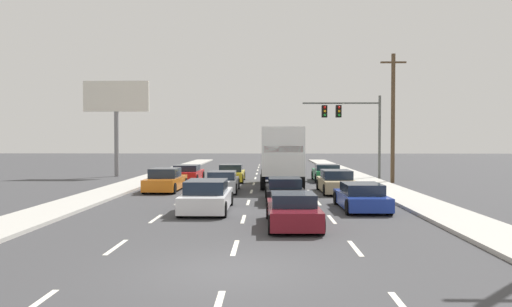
% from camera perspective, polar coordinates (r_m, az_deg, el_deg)
% --- Properties ---
extents(ground_plane, '(140.00, 140.00, 0.00)m').
position_cam_1_polar(ground_plane, '(36.53, -0.16, -3.17)').
color(ground_plane, '#3D3D3F').
extents(sidewalk_right, '(2.33, 80.00, 0.14)m').
position_cam_1_polar(sidewalk_right, '(32.35, 14.17, -3.73)').
color(sidewalk_right, '#B2AFA8').
rests_on(sidewalk_right, ground_plane).
extents(sidewalk_left, '(2.33, 80.00, 0.14)m').
position_cam_1_polar(sidewalk_left, '(32.80, -14.73, -3.66)').
color(sidewalk_left, '#B2AFA8').
rests_on(sidewalk_left, ground_plane).
extents(lane_markings, '(6.94, 57.00, 0.01)m').
position_cam_1_polar(lane_markings, '(31.52, -0.38, -3.94)').
color(lane_markings, silver).
rests_on(lane_markings, ground_plane).
extents(car_red, '(2.02, 4.29, 1.22)m').
position_cam_1_polar(car_red, '(36.10, -7.95, -2.34)').
color(car_red, red).
rests_on(car_red, ground_plane).
extents(car_orange, '(1.93, 4.64, 1.36)m').
position_cam_1_polar(car_orange, '(29.87, -10.43, -3.11)').
color(car_orange, orange).
rests_on(car_orange, ground_plane).
extents(car_yellow, '(1.91, 4.10, 1.26)m').
position_cam_1_polar(car_yellow, '(35.78, -2.89, -2.35)').
color(car_yellow, yellow).
rests_on(car_yellow, ground_plane).
extents(car_silver, '(1.90, 4.50, 1.22)m').
position_cam_1_polar(car_silver, '(28.87, -3.91, -3.35)').
color(car_silver, '#B7BABF').
rests_on(car_silver, ground_plane).
extents(car_white, '(1.98, 4.67, 1.35)m').
position_cam_1_polar(car_white, '(21.23, -5.71, -5.01)').
color(car_white, white).
rests_on(car_white, ground_plane).
extents(box_truck, '(2.69, 8.01, 3.80)m').
position_cam_1_polar(box_truck, '(31.75, 2.97, -0.06)').
color(box_truck, white).
rests_on(box_truck, ground_plane).
extents(car_black, '(1.92, 4.16, 1.20)m').
position_cam_1_polar(car_black, '(24.21, 3.31, -4.34)').
color(car_black, black).
rests_on(car_black, ground_plane).
extents(car_maroon, '(1.90, 4.24, 1.19)m').
position_cam_1_polar(car_maroon, '(17.54, 4.29, -6.66)').
color(car_maroon, maroon).
rests_on(car_maroon, ground_plane).
extents(car_green, '(2.02, 4.35, 1.24)m').
position_cam_1_polar(car_green, '(36.57, 8.19, -2.29)').
color(car_green, '#196B38').
rests_on(car_green, ground_plane).
extents(car_tan, '(1.92, 4.42, 1.31)m').
position_cam_1_polar(car_tan, '(28.69, 9.28, -3.31)').
color(car_tan, tan).
rests_on(car_tan, ground_plane).
extents(car_blue, '(1.95, 4.30, 1.16)m').
position_cam_1_polar(car_blue, '(22.11, 12.10, -4.97)').
color(car_blue, '#1E389E').
rests_on(car_blue, ground_plane).
extents(traffic_signal_mast, '(6.14, 0.69, 6.50)m').
position_cam_1_polar(traffic_signal_mast, '(39.34, 10.56, 4.06)').
color(traffic_signal_mast, '#595B56').
rests_on(traffic_signal_mast, ground_plane).
extents(utility_pole_mid, '(1.80, 0.28, 9.07)m').
position_cam_1_polar(utility_pole_mid, '(35.97, 15.58, 4.14)').
color(utility_pole_mid, brown).
rests_on(utility_pole_mid, ground_plane).
extents(roadside_billboard, '(5.44, 0.36, 7.89)m').
position_cam_1_polar(roadside_billboard, '(42.38, -15.89, 5.32)').
color(roadside_billboard, slate).
rests_on(roadside_billboard, ground_plane).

